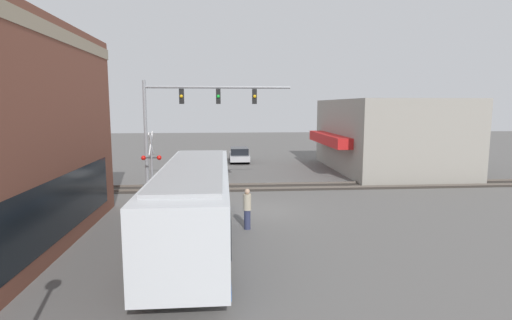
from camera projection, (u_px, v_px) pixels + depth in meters
The scene contains 9 objects.
ground_plane at pixel (257, 211), 20.16m from camera, with size 120.00×120.00×0.00m, color #605E5B.
shop_building at pixel (386, 135), 33.06m from camera, with size 13.28×9.89×5.80m.
city_bus at pixel (195, 200), 15.46m from camera, with size 12.07×2.59×3.04m.
traffic_signal_gantry at pixel (192, 109), 23.98m from camera, with size 0.42×8.85×6.81m.
crossing_signal at pixel (151, 158), 23.22m from camera, with size 1.41×1.18×3.81m.
rail_track_near at pixel (250, 187), 26.08m from camera, with size 2.60×60.00×0.15m.
parked_car_white at pixel (209, 166), 31.24m from camera, with size 4.86×1.82×1.36m.
parked_car_silver at pixel (239, 155), 37.81m from camera, with size 4.29×1.82×1.38m.
pedestrian_near_bus at pixel (247, 209), 17.16m from camera, with size 0.34×0.34×1.78m.
Camera 1 is at (-19.56, 1.67, 5.29)m, focal length 28.00 mm.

